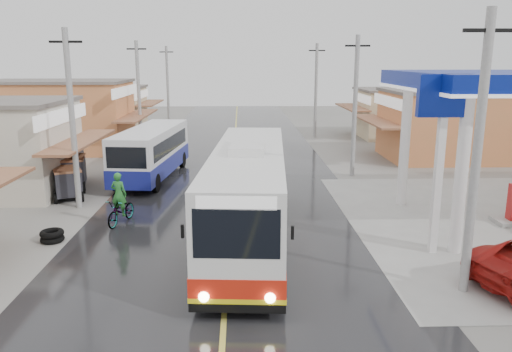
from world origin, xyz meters
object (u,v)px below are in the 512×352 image
Objects in this scene: tricycle_far at (71,171)px; tyre_stack at (52,236)px; second_bus at (152,152)px; cyclist at (121,207)px; coach_bus at (249,194)px; tricycle_near at (67,181)px.

tyre_stack is at bearing -90.61° from tricycle_far.
second_bus is 8.25m from cyclist.
second_bus is at bearing 121.04° from coach_bus.
tricycle_far reaches higher than tyre_stack.
tricycle_far is (-9.13, 7.95, -0.83)m from coach_bus.
tricycle_near is at bearing 148.90° from coach_bus.
second_bus is (-5.34, 10.39, -0.28)m from coach_bus.
tricycle_far is (-3.89, 5.77, 0.26)m from cyclist.
coach_bus reaches higher than second_bus.
second_bus is at bearing 19.35° from tricycle_far.
coach_bus reaches higher than tyre_stack.
coach_bus is at bearing -59.35° from tricycle_near.
coach_bus is 10.70m from tricycle_near.
coach_bus reaches higher than tricycle_near.
cyclist is 2.96m from tyre_stack.
tricycle_far is (-0.39, 1.85, 0.12)m from tricycle_near.
tricycle_near is at bearing 147.50° from cyclist.
tricycle_near is 1.90m from tricycle_far.
tricycle_near is 6.11m from tyre_stack.
tricycle_far is at bearing 102.82° from tyre_stack.
second_bus is 4.54m from tricycle_far.
tricycle_near is 0.94× the size of tricycle_far.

